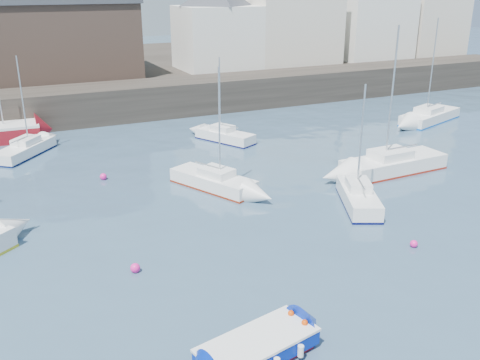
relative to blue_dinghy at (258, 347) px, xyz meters
name	(u,v)px	position (x,y,z in m)	size (l,w,h in m)	color
water	(378,322)	(4.89, -0.09, -0.43)	(220.00, 220.00, 0.00)	#2D4760
quay_wall	(134,100)	(4.89, 34.91, 1.07)	(90.00, 5.00, 3.00)	#28231E
land_strip	(96,73)	(4.89, 52.91, 0.97)	(90.00, 32.00, 2.80)	#28231E
bldg_east_a	(289,9)	(24.89, 41.91, 8.38)	(13.36, 13.36, 11.80)	beige
bldg_east_b	(370,15)	(35.89, 41.41, 7.44)	(11.88, 11.88, 9.95)	white
bldg_east_c	(428,9)	(44.89, 41.41, 7.94)	(11.14, 11.14, 10.95)	beige
bldg_east_d	(217,25)	(15.89, 41.41, 6.93)	(11.14, 11.14, 8.95)	white
warehouse	(48,38)	(-1.11, 42.91, 6.19)	(16.40, 10.40, 7.60)	#3D2D26
blue_dinghy	(258,347)	(0.00, 0.00, 0.00)	(4.35, 2.58, 0.78)	maroon
sailboat_b	(214,181)	(4.58, 14.98, 0.04)	(4.06, 5.89, 7.29)	white
sailboat_c	(358,197)	(10.83, 9.15, 0.08)	(3.60, 5.27, 6.66)	white
sailboat_d	(393,164)	(16.27, 12.77, 0.13)	(7.36, 2.62, 9.27)	white
sailboat_f	(225,136)	(9.19, 23.95, 0.02)	(3.64, 5.10, 6.41)	white
sailboat_g	(430,116)	(28.12, 22.01, 0.07)	(7.36, 4.42, 8.88)	white
sailboat_h	(25,149)	(-5.18, 26.63, 0.02)	(4.73, 5.29, 6.95)	white
buoy_near	(135,272)	(-2.23, 7.20, -0.43)	(0.42, 0.42, 0.42)	#FF1D92
buoy_mid	(413,247)	(10.17, 3.97, -0.43)	(0.36, 0.36, 0.36)	#FF1D92
buoy_far	(104,180)	(-1.15, 19.26, -0.43)	(0.43, 0.43, 0.43)	#FF1D92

